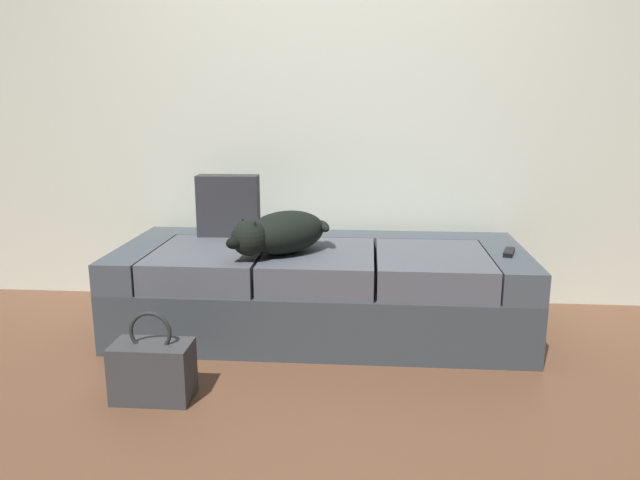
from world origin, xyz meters
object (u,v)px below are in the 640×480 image
(couch, at_px, (321,289))
(dog_dark, at_px, (279,233))
(handbag, at_px, (153,370))
(throw_pillow, at_px, (228,206))
(tv_remote, at_px, (509,252))

(couch, xyz_separation_m, dog_dark, (-0.19, -0.16, 0.34))
(couch, distance_m, handbag, 1.04)
(throw_pillow, distance_m, handbag, 1.18)
(tv_remote, bearing_deg, dog_dark, -157.81)
(throw_pillow, bearing_deg, tv_remote, -11.99)
(dog_dark, relative_size, throw_pillow, 1.58)
(dog_dark, bearing_deg, tv_remote, 4.51)
(couch, height_order, dog_dark, dog_dark)
(couch, xyz_separation_m, tv_remote, (0.94, -0.08, 0.24))
(couch, distance_m, dog_dark, 0.42)
(tv_remote, xyz_separation_m, handbag, (-1.56, -0.75, -0.34))
(dog_dark, distance_m, handbag, 0.90)
(tv_remote, relative_size, throw_pillow, 0.44)
(couch, bearing_deg, handbag, -126.94)
(tv_remote, relative_size, handbag, 0.40)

